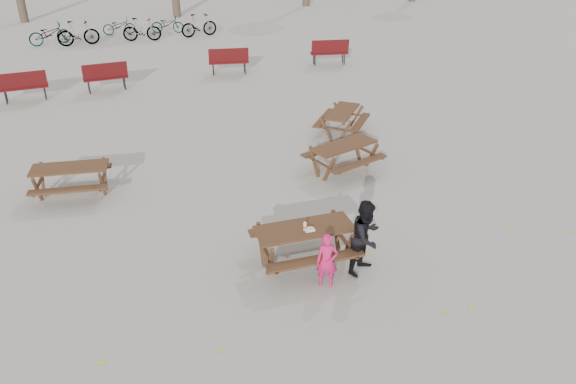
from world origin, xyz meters
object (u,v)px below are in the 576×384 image
object	(u,v)px
picnic_table_far	(342,122)
picnic_table_east	(343,158)
main_picnic_table	(305,236)
food_tray	(310,230)
child	(327,261)
soda_bottle	(305,226)
adult	(366,237)
picnic_table_north	(72,181)

from	to	relation	value
picnic_table_far	picnic_table_east	bearing A→B (deg)	-163.55
main_picnic_table	food_tray	size ratio (longest dim) A/B	10.00
child	picnic_table_east	xyz separation A→B (m)	(2.07, 4.19, -0.16)
soda_bottle	child	world-z (taller)	child
food_tray	picnic_table_east	bearing A→B (deg)	58.60
child	picnic_table_far	size ratio (longest dim) A/B	0.65
main_picnic_table	adult	bearing A→B (deg)	-29.58
food_tray	soda_bottle	size ratio (longest dim) A/B	1.06
main_picnic_table	picnic_table_far	bearing A→B (deg)	61.33
main_picnic_table	picnic_table_north	size ratio (longest dim) A/B	1.08
adult	picnic_table_far	bearing A→B (deg)	37.89
main_picnic_table	soda_bottle	world-z (taller)	soda_bottle
food_tray	picnic_table_north	bearing A→B (deg)	134.61
adult	picnic_table_far	distance (m)	6.67
child	picnic_table_east	size ratio (longest dim) A/B	0.62
adult	picnic_table_north	world-z (taller)	adult
main_picnic_table	adult	world-z (taller)	adult
food_tray	child	world-z (taller)	child
adult	soda_bottle	bearing A→B (deg)	121.37
child	main_picnic_table	bearing A→B (deg)	121.38
soda_bottle	child	distance (m)	0.78
main_picnic_table	picnic_table_north	world-z (taller)	main_picnic_table
adult	picnic_table_north	size ratio (longest dim) A/B	0.86
food_tray	picnic_table_east	distance (m)	4.18
picnic_table_far	main_picnic_table	bearing A→B (deg)	-170.48
picnic_table_east	child	bearing A→B (deg)	-134.95
soda_bottle	picnic_table_east	distance (m)	4.18
food_tray	adult	distance (m)	1.02
food_tray	soda_bottle	xyz separation A→B (m)	(-0.07, 0.05, 0.05)
main_picnic_table	soda_bottle	size ratio (longest dim) A/B	10.59
main_picnic_table	picnic_table_north	bearing A→B (deg)	135.13
picnic_table_east	main_picnic_table	bearing A→B (deg)	-141.57
picnic_table_north	picnic_table_far	distance (m)	7.48
adult	picnic_table_east	xyz separation A→B (m)	(1.24, 3.98, -0.36)
soda_bottle	main_picnic_table	bearing A→B (deg)	72.13
food_tray	soda_bottle	distance (m)	0.10
food_tray	picnic_table_north	xyz separation A→B (m)	(-4.22, 4.27, -0.43)
main_picnic_table	soda_bottle	bearing A→B (deg)	-107.87
main_picnic_table	food_tray	xyz separation A→B (m)	(0.05, -0.13, 0.21)
soda_bottle	picnic_table_north	distance (m)	5.94
child	picnic_table_east	bearing A→B (deg)	84.39
main_picnic_table	picnic_table_far	distance (m)	6.55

